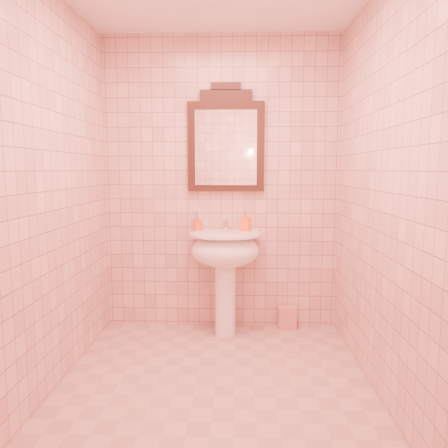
{
  "coord_description": "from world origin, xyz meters",
  "views": [
    {
      "loc": [
        0.14,
        -2.65,
        1.38
      ],
      "look_at": [
        0.04,
        0.55,
        0.98
      ],
      "focal_mm": 35.0,
      "sensor_mm": 36.0,
      "label": 1
    }
  ],
  "objects_px": {
    "mirror": "(226,142)",
    "pedestal_sink": "(225,257)",
    "soap_dispenser": "(245,221)",
    "towel": "(287,318)",
    "toothbrush_cup": "(198,225)"
  },
  "relations": [
    {
      "from": "pedestal_sink",
      "to": "mirror",
      "type": "height_order",
      "value": "mirror"
    },
    {
      "from": "mirror",
      "to": "towel",
      "type": "bearing_deg",
      "value": -3.47
    },
    {
      "from": "toothbrush_cup",
      "to": "soap_dispenser",
      "type": "relative_size",
      "value": 1.02
    },
    {
      "from": "pedestal_sink",
      "to": "soap_dispenser",
      "type": "xyz_separation_m",
      "value": [
        0.17,
        0.14,
        0.28
      ]
    },
    {
      "from": "towel",
      "to": "pedestal_sink",
      "type": "bearing_deg",
      "value": -162.49
    },
    {
      "from": "mirror",
      "to": "pedestal_sink",
      "type": "bearing_deg",
      "value": -90.0
    },
    {
      "from": "toothbrush_cup",
      "to": "towel",
      "type": "distance_m",
      "value": 1.12
    },
    {
      "from": "mirror",
      "to": "soap_dispenser",
      "type": "xyz_separation_m",
      "value": [
        0.17,
        -0.06,
        -0.67
      ]
    },
    {
      "from": "towel",
      "to": "toothbrush_cup",
      "type": "bearing_deg",
      "value": -179.58
    },
    {
      "from": "pedestal_sink",
      "to": "towel",
      "type": "xyz_separation_m",
      "value": [
        0.53,
        0.17,
        -0.57
      ]
    },
    {
      "from": "toothbrush_cup",
      "to": "towel",
      "type": "height_order",
      "value": "toothbrush_cup"
    },
    {
      "from": "pedestal_sink",
      "to": "mirror",
      "type": "distance_m",
      "value": 0.97
    },
    {
      "from": "pedestal_sink",
      "to": "soap_dispenser",
      "type": "distance_m",
      "value": 0.36
    },
    {
      "from": "mirror",
      "to": "towel",
      "type": "height_order",
      "value": "mirror"
    },
    {
      "from": "soap_dispenser",
      "to": "mirror",
      "type": "bearing_deg",
      "value": -177.58
    }
  ]
}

